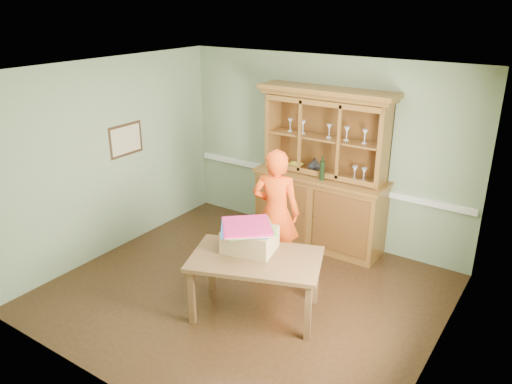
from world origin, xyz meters
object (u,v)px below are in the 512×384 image
Objects in this scene: cardboard_box at (250,240)px; person at (276,213)px; china_hutch at (321,192)px; dining_table at (256,264)px.

cardboard_box is 0.33× the size of person.
china_hutch is 4.07× the size of cardboard_box.
china_hutch is 1.07m from person.
china_hutch reaches higher than person.
person is (-0.16, 0.83, -0.01)m from cardboard_box.
cardboard_box is 0.84m from person.
china_hutch is at bearing -114.08° from person.
china_hutch is at bearing 91.78° from cardboard_box.
person is (-0.10, -1.06, 0.04)m from china_hutch.
dining_table is 1.01m from person.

